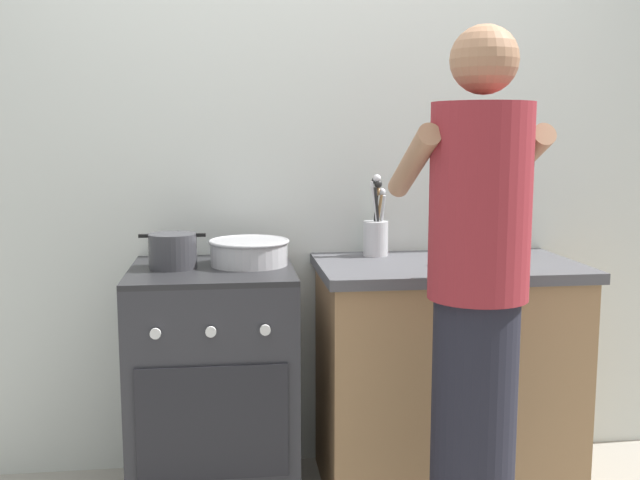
# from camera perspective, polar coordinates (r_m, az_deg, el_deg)

# --- Properties ---
(back_wall) EXTENTS (3.20, 0.10, 2.50)m
(back_wall) POSITION_cam_1_polar(r_m,az_deg,el_deg) (3.11, 1.88, 5.60)
(back_wall) COLOR silver
(back_wall) RESTS_ON ground
(countertop) EXTENTS (1.00, 0.60, 0.90)m
(countertop) POSITION_cam_1_polar(r_m,az_deg,el_deg) (3.00, 9.61, -10.18)
(countertop) COLOR #99724C
(countertop) RESTS_ON ground
(stove_range) EXTENTS (0.60, 0.62, 0.90)m
(stove_range) POSITION_cam_1_polar(r_m,az_deg,el_deg) (2.87, -8.16, -10.99)
(stove_range) COLOR #2D2D33
(stove_range) RESTS_ON ground
(pot) EXTENTS (0.24, 0.18, 0.13)m
(pot) POSITION_cam_1_polar(r_m,az_deg,el_deg) (2.77, -11.26, -0.83)
(pot) COLOR #38383D
(pot) RESTS_ON stove_range
(mixing_bowl) EXTENTS (0.30, 0.30, 0.10)m
(mixing_bowl) POSITION_cam_1_polar(r_m,az_deg,el_deg) (2.79, -5.48, -0.85)
(mixing_bowl) COLOR #B7B7BC
(mixing_bowl) RESTS_ON stove_range
(utensil_crock) EXTENTS (0.10, 0.10, 0.33)m
(utensil_crock) POSITION_cam_1_polar(r_m,az_deg,el_deg) (3.00, 4.33, 0.65)
(utensil_crock) COLOR silver
(utensil_crock) RESTS_ON countertop
(spice_bottle) EXTENTS (0.04, 0.04, 0.09)m
(spice_bottle) POSITION_cam_1_polar(r_m,az_deg,el_deg) (2.82, 9.99, -0.99)
(spice_bottle) COLOR silver
(spice_bottle) RESTS_ON countertop
(oil_bottle) EXTENTS (0.06, 0.06, 0.23)m
(oil_bottle) POSITION_cam_1_polar(r_m,az_deg,el_deg) (2.97, 13.49, 0.28)
(oil_bottle) COLOR gold
(oil_bottle) RESTS_ON countertop
(person) EXTENTS (0.41, 0.50, 1.70)m
(person) POSITION_cam_1_polar(r_m,az_deg,el_deg) (2.29, 11.93, -5.34)
(person) COLOR black
(person) RESTS_ON ground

